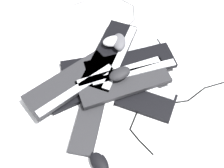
{
  "coord_description": "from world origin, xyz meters",
  "views": [
    {
      "loc": [
        -0.59,
        -0.51,
        1.27
      ],
      "look_at": [
        -0.0,
        0.07,
        0.03
      ],
      "focal_mm": 50.0,
      "sensor_mm": 36.0,
      "label": 1
    }
  ],
  "objects_px": {
    "keyboard_0": "(125,62)",
    "keyboard_7": "(131,65)",
    "keyboard_3": "(96,111)",
    "keyboard_5": "(70,84)",
    "keyboard_2": "(90,83)",
    "mouse_1": "(120,74)",
    "keyboard_4": "(129,94)",
    "mouse_3": "(119,42)",
    "keyboard_8": "(111,55)",
    "keyboard_1": "(106,68)",
    "mouse_0": "(114,41)",
    "keyboard_6": "(123,81)",
    "mouse_2": "(99,163)"
  },
  "relations": [
    {
      "from": "keyboard_4",
      "to": "keyboard_5",
      "type": "xyz_separation_m",
      "value": [
        -0.17,
        0.23,
        0.03
      ]
    },
    {
      "from": "keyboard_5",
      "to": "mouse_1",
      "type": "bearing_deg",
      "value": -37.97
    },
    {
      "from": "keyboard_1",
      "to": "mouse_1",
      "type": "xyz_separation_m",
      "value": [
        -0.01,
        -0.11,
        0.07
      ]
    },
    {
      "from": "keyboard_0",
      "to": "keyboard_5",
      "type": "xyz_separation_m",
      "value": [
        -0.3,
        0.08,
        0.03
      ]
    },
    {
      "from": "keyboard_5",
      "to": "keyboard_6",
      "type": "relative_size",
      "value": 0.98
    },
    {
      "from": "keyboard_5",
      "to": "mouse_0",
      "type": "height_order",
      "value": "mouse_0"
    },
    {
      "from": "keyboard_3",
      "to": "keyboard_8",
      "type": "relative_size",
      "value": 0.97
    },
    {
      "from": "keyboard_6",
      "to": "keyboard_8",
      "type": "height_order",
      "value": "same"
    },
    {
      "from": "keyboard_1",
      "to": "keyboard_8",
      "type": "height_order",
      "value": "keyboard_8"
    },
    {
      "from": "keyboard_8",
      "to": "keyboard_3",
      "type": "bearing_deg",
      "value": -147.66
    },
    {
      "from": "mouse_0",
      "to": "keyboard_2",
      "type": "bearing_deg",
      "value": 46.84
    },
    {
      "from": "keyboard_7",
      "to": "keyboard_4",
      "type": "bearing_deg",
      "value": -140.35
    },
    {
      "from": "keyboard_2",
      "to": "mouse_0",
      "type": "bearing_deg",
      "value": 15.26
    },
    {
      "from": "mouse_0",
      "to": "mouse_1",
      "type": "height_order",
      "value": "same"
    },
    {
      "from": "keyboard_1",
      "to": "keyboard_3",
      "type": "bearing_deg",
      "value": -144.99
    },
    {
      "from": "keyboard_6",
      "to": "mouse_1",
      "type": "xyz_separation_m",
      "value": [
        0.0,
        0.03,
        0.04
      ]
    },
    {
      "from": "keyboard_5",
      "to": "keyboard_7",
      "type": "relative_size",
      "value": 0.99
    },
    {
      "from": "keyboard_5",
      "to": "keyboard_6",
      "type": "bearing_deg",
      "value": -42.89
    },
    {
      "from": "keyboard_7",
      "to": "mouse_0",
      "type": "height_order",
      "value": "mouse_0"
    },
    {
      "from": "keyboard_8",
      "to": "keyboard_6",
      "type": "bearing_deg",
      "value": -114.95
    },
    {
      "from": "keyboard_0",
      "to": "keyboard_3",
      "type": "relative_size",
      "value": 1.03
    },
    {
      "from": "keyboard_0",
      "to": "keyboard_4",
      "type": "xyz_separation_m",
      "value": [
        -0.13,
        -0.15,
        0.0
      ]
    },
    {
      "from": "keyboard_3",
      "to": "keyboard_5",
      "type": "xyz_separation_m",
      "value": [
        0.0,
        0.18,
        0.03
      ]
    },
    {
      "from": "keyboard_0",
      "to": "keyboard_7",
      "type": "height_order",
      "value": "keyboard_7"
    },
    {
      "from": "keyboard_1",
      "to": "keyboard_2",
      "type": "relative_size",
      "value": 0.96
    },
    {
      "from": "mouse_0",
      "to": "mouse_2",
      "type": "distance_m",
      "value": 0.62
    },
    {
      "from": "keyboard_5",
      "to": "keyboard_6",
      "type": "height_order",
      "value": "same"
    },
    {
      "from": "keyboard_1",
      "to": "mouse_3",
      "type": "height_order",
      "value": "mouse_3"
    },
    {
      "from": "keyboard_0",
      "to": "keyboard_5",
      "type": "bearing_deg",
      "value": 164.68
    },
    {
      "from": "keyboard_4",
      "to": "keyboard_5",
      "type": "distance_m",
      "value": 0.28
    },
    {
      "from": "keyboard_5",
      "to": "keyboard_7",
      "type": "xyz_separation_m",
      "value": [
        0.28,
        -0.13,
        0.0
      ]
    },
    {
      "from": "mouse_1",
      "to": "mouse_3",
      "type": "height_order",
      "value": "same"
    },
    {
      "from": "keyboard_4",
      "to": "keyboard_1",
      "type": "bearing_deg",
      "value": 80.13
    },
    {
      "from": "keyboard_1",
      "to": "keyboard_2",
      "type": "xyz_separation_m",
      "value": [
        -0.12,
        -0.01,
        0.0
      ]
    },
    {
      "from": "keyboard_2",
      "to": "keyboard_4",
      "type": "bearing_deg",
      "value": -63.46
    },
    {
      "from": "keyboard_3",
      "to": "mouse_2",
      "type": "bearing_deg",
      "value": -131.25
    },
    {
      "from": "keyboard_6",
      "to": "keyboard_7",
      "type": "distance_m",
      "value": 0.1
    },
    {
      "from": "keyboard_4",
      "to": "mouse_1",
      "type": "height_order",
      "value": "mouse_1"
    },
    {
      "from": "keyboard_6",
      "to": "keyboard_8",
      "type": "distance_m",
      "value": 0.17
    },
    {
      "from": "keyboard_2",
      "to": "keyboard_4",
      "type": "distance_m",
      "value": 0.2
    },
    {
      "from": "keyboard_4",
      "to": "keyboard_8",
      "type": "relative_size",
      "value": 1.0
    },
    {
      "from": "keyboard_7",
      "to": "keyboard_6",
      "type": "bearing_deg",
      "value": -156.45
    },
    {
      "from": "keyboard_3",
      "to": "keyboard_0",
      "type": "bearing_deg",
      "value": 18.71
    },
    {
      "from": "keyboard_7",
      "to": "mouse_0",
      "type": "distance_m",
      "value": 0.15
    },
    {
      "from": "keyboard_3",
      "to": "mouse_1",
      "type": "height_order",
      "value": "mouse_1"
    },
    {
      "from": "keyboard_7",
      "to": "keyboard_2",
      "type": "bearing_deg",
      "value": 157.81
    },
    {
      "from": "keyboard_7",
      "to": "keyboard_8",
      "type": "xyz_separation_m",
      "value": [
        -0.02,
        0.12,
        0.0
      ]
    },
    {
      "from": "keyboard_2",
      "to": "mouse_0",
      "type": "height_order",
      "value": "mouse_0"
    },
    {
      "from": "keyboard_3",
      "to": "mouse_0",
      "type": "xyz_separation_m",
      "value": [
        0.31,
        0.2,
        0.07
      ]
    },
    {
      "from": "keyboard_4",
      "to": "mouse_3",
      "type": "distance_m",
      "value": 0.28
    }
  ]
}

